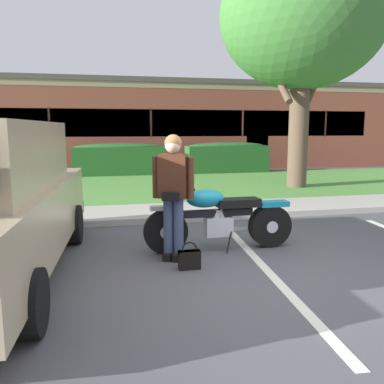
# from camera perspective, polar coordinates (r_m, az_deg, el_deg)

# --- Properties ---
(ground_plane) EXTENTS (140.00, 140.00, 0.00)m
(ground_plane) POSITION_cam_1_polar(r_m,az_deg,el_deg) (5.12, 10.81, -11.59)
(ground_plane) COLOR #4C4C51
(curb_strip) EXTENTS (60.00, 0.20, 0.12)m
(curb_strip) POSITION_cam_1_polar(r_m,az_deg,el_deg) (7.93, 1.85, -3.60)
(curb_strip) COLOR #ADA89E
(curb_strip) RESTS_ON ground
(concrete_walk) EXTENTS (60.00, 1.50, 0.08)m
(concrete_walk) POSITION_cam_1_polar(r_m,az_deg,el_deg) (8.74, 0.44, -2.55)
(concrete_walk) COLOR #ADA89E
(concrete_walk) RESTS_ON ground
(grass_lawn) EXTENTS (60.00, 6.35, 0.06)m
(grass_lawn) POSITION_cam_1_polar(r_m,az_deg,el_deg) (12.54, -3.65, 0.91)
(grass_lawn) COLOR #518E3D
(grass_lawn) RESTS_ON ground
(stall_stripe_0) EXTENTS (0.47, 4.40, 0.01)m
(stall_stripe_0) POSITION_cam_1_polar(r_m,az_deg,el_deg) (4.99, -22.46, -12.63)
(stall_stripe_0) COLOR silver
(stall_stripe_0) RESTS_ON ground
(stall_stripe_1) EXTENTS (0.47, 4.40, 0.01)m
(stall_stripe_1) POSITION_cam_1_polar(r_m,az_deg,el_deg) (5.31, 10.52, -10.77)
(stall_stripe_1) COLOR silver
(stall_stripe_1) RESTS_ON ground
(motorcycle) EXTENTS (2.24, 0.82, 1.18)m
(motorcycle) POSITION_cam_1_polar(r_m,az_deg,el_deg) (6.00, 4.70, -3.62)
(motorcycle) COLOR black
(motorcycle) RESTS_ON ground
(rider_person) EXTENTS (0.53, 0.39, 1.70)m
(rider_person) POSITION_cam_1_polar(r_m,az_deg,el_deg) (5.43, -2.67, 0.56)
(rider_person) COLOR black
(rider_person) RESTS_ON ground
(handbag) EXTENTS (0.28, 0.13, 0.36)m
(handbag) POSITION_cam_1_polar(r_m,az_deg,el_deg) (5.24, -0.37, -9.27)
(handbag) COLOR black
(handbag) RESTS_ON ground
(shade_tree) EXTENTS (4.71, 4.71, 6.89)m
(shade_tree) POSITION_cam_1_polar(r_m,az_deg,el_deg) (12.77, 15.36, 22.53)
(shade_tree) COLOR brown
(shade_tree) RESTS_ON ground
(hedge_left) EXTENTS (3.40, 0.90, 1.24)m
(hedge_left) POSITION_cam_1_polar(r_m,az_deg,el_deg) (15.44, -10.18, 4.61)
(hedge_left) COLOR #235623
(hedge_left) RESTS_ON ground
(hedge_center_left) EXTENTS (3.24, 0.90, 1.24)m
(hedge_center_left) POSITION_cam_1_polar(r_m,az_deg,el_deg) (16.18, 4.93, 4.92)
(hedge_center_left) COLOR #235623
(hedge_center_left) RESTS_ON ground
(brick_building) EXTENTS (23.46, 10.55, 3.83)m
(brick_building) POSITION_cam_1_polar(r_m,az_deg,el_deg) (22.00, -7.47, 9.24)
(brick_building) COLOR brown
(brick_building) RESTS_ON ground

